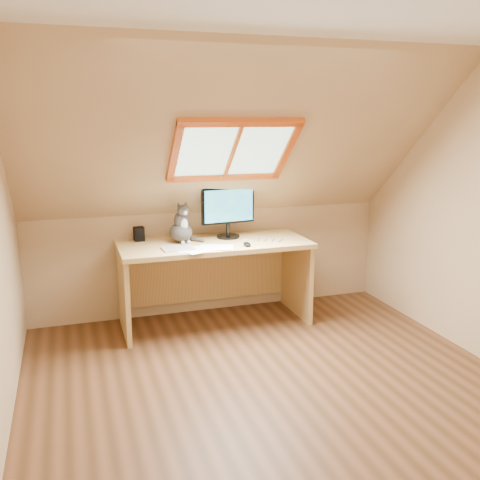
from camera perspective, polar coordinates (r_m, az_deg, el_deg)
name	(u,v)px	position (r m, az deg, el deg)	size (l,w,h in m)	color
ground	(277,391)	(3.93, 3.97, -15.79)	(3.50, 3.50, 0.00)	brown
room_shell	(286,192)	(3.39, 4.93, 5.16)	(3.52, 3.52, 2.41)	tan
desk	(212,264)	(4.98, -2.98, -2.62)	(1.72, 0.75, 0.78)	#DFBB6A
monitor	(228,209)	(4.96, -1.28, 3.33)	(0.52, 0.22, 0.48)	black
cat	(181,227)	(4.84, -6.29, 1.34)	(0.25, 0.29, 0.38)	#494340
desk_speaker	(139,234)	(4.96, -10.72, 0.64)	(0.09, 0.09, 0.13)	black
graphics_tablet	(178,248)	(4.61, -6.63, -0.89)	(0.27, 0.19, 0.01)	#B2B2B7
mouse	(247,244)	(4.69, 0.76, -0.44)	(0.06, 0.11, 0.03)	black
papers	(206,249)	(4.58, -3.63, -0.98)	(0.35, 0.30, 0.01)	white
cables	(261,241)	(4.87, 2.21, -0.10)	(0.51, 0.26, 0.01)	silver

